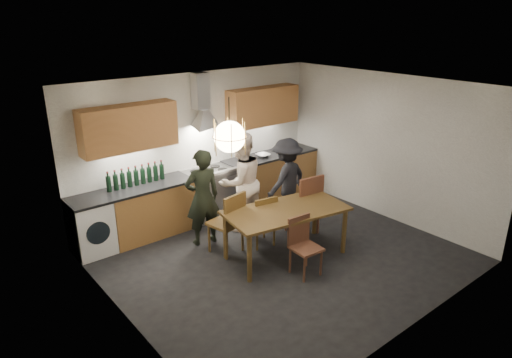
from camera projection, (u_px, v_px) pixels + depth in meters
ground at (280, 256)px, 7.10m from camera, size 5.00×5.00×0.00m
room_shell at (283, 151)px, 6.51m from camera, size 5.02×4.52×2.61m
counter_run at (211, 192)px, 8.37m from camera, size 5.00×0.62×0.90m
range_stove at (210, 193)px, 8.36m from camera, size 0.90×0.60×0.92m
wall_fixtures at (203, 115)px, 7.95m from camera, size 4.30×0.54×1.10m
pendant_lamp at (230, 137)px, 5.71m from camera, size 0.43×0.43×0.70m
dining_table at (286, 215)px, 6.89m from camera, size 1.97×1.22×0.78m
chair_back_left at (230, 219)px, 6.99m from camera, size 0.53×0.53×1.01m
chair_back_mid at (263, 218)px, 7.23m from camera, size 0.45×0.45×0.87m
chair_back_right at (306, 201)px, 7.59m from camera, size 0.53×0.53×1.07m
chair_front at (303, 241)px, 6.51m from camera, size 0.41×0.41×0.86m
person_left at (203, 197)px, 7.25m from camera, size 0.64×0.48×1.59m
person_mid at (241, 182)px, 7.72m from camera, size 0.85×0.67×1.72m
person_right at (286, 180)px, 8.14m from camera, size 1.06×0.73×1.51m
mixing_bowl at (263, 155)px, 8.90m from camera, size 0.28×0.28×0.07m
stock_pot at (284, 147)px, 9.27m from camera, size 0.29×0.29×0.16m
wine_bottles at (136, 176)px, 7.42m from camera, size 1.01×0.08×0.33m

